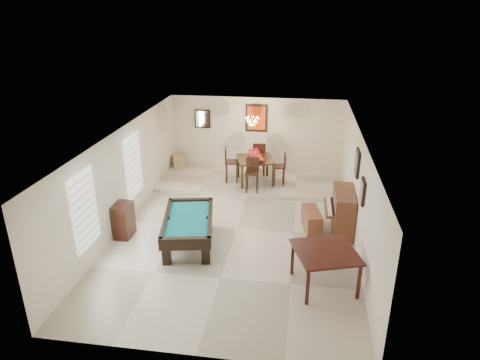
% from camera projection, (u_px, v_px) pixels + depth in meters
% --- Properties ---
extents(ground_plane, '(6.00, 9.00, 0.02)m').
position_uv_depth(ground_plane, '(237.00, 229.00, 11.34)').
color(ground_plane, beige).
extents(wall_back, '(6.00, 0.04, 2.60)m').
position_uv_depth(wall_back, '(256.00, 134.00, 14.96)').
color(wall_back, silver).
rests_on(wall_back, ground_plane).
extents(wall_front, '(6.00, 0.04, 2.60)m').
position_uv_depth(wall_front, '(193.00, 292.00, 6.72)').
color(wall_front, silver).
rests_on(wall_front, ground_plane).
extents(wall_left, '(0.04, 9.00, 2.60)m').
position_uv_depth(wall_left, '(124.00, 177.00, 11.25)').
color(wall_left, silver).
rests_on(wall_left, ground_plane).
extents(wall_right, '(0.04, 9.00, 2.60)m').
position_uv_depth(wall_right, '(358.00, 190.00, 10.44)').
color(wall_right, silver).
rests_on(wall_right, ground_plane).
extents(ceiling, '(6.00, 9.00, 0.04)m').
position_uv_depth(ceiling, '(236.00, 134.00, 10.35)').
color(ceiling, white).
rests_on(ceiling, wall_back).
extents(dining_step, '(6.00, 2.50, 0.12)m').
position_uv_depth(dining_step, '(252.00, 181.00, 14.29)').
color(dining_step, beige).
rests_on(dining_step, ground_plane).
extents(window_left_front, '(0.06, 1.00, 1.70)m').
position_uv_depth(window_left_front, '(85.00, 210.00, 9.19)').
color(window_left_front, white).
rests_on(window_left_front, wall_left).
extents(window_left_rear, '(0.06, 1.00, 1.70)m').
position_uv_depth(window_left_rear, '(133.00, 166.00, 11.76)').
color(window_left_rear, white).
rests_on(window_left_rear, wall_left).
extents(pool_table, '(1.53, 2.31, 0.71)m').
position_uv_depth(pool_table, '(189.00, 231.00, 10.47)').
color(pool_table, black).
rests_on(pool_table, ground_plane).
extents(square_table, '(1.53, 1.53, 0.84)m').
position_uv_depth(square_table, '(324.00, 268.00, 8.88)').
color(square_table, black).
rests_on(square_table, ground_plane).
extents(upright_piano, '(0.76, 1.36, 1.13)m').
position_uv_depth(upright_piano, '(338.00, 211.00, 11.01)').
color(upright_piano, brown).
rests_on(upright_piano, ground_plane).
extents(piano_bench, '(0.56, 1.04, 0.55)m').
position_uv_depth(piano_bench, '(312.00, 220.00, 11.19)').
color(piano_bench, brown).
rests_on(piano_bench, ground_plane).
extents(apothecary_chest, '(0.39, 0.59, 0.89)m').
position_uv_depth(apothecary_chest, '(124.00, 220.00, 10.82)').
color(apothecary_chest, black).
rests_on(apothecary_chest, ground_plane).
extents(dining_table, '(1.39, 1.39, 0.93)m').
position_uv_depth(dining_table, '(255.00, 169.00, 13.85)').
color(dining_table, black).
rests_on(dining_table, dining_step).
extents(flower_vase, '(0.14, 0.14, 0.24)m').
position_uv_depth(flower_vase, '(255.00, 151.00, 13.63)').
color(flower_vase, red).
rests_on(flower_vase, dining_table).
extents(dining_chair_south, '(0.41, 0.41, 1.07)m').
position_uv_depth(dining_chair_south, '(252.00, 175.00, 13.13)').
color(dining_chair_south, black).
rests_on(dining_chair_south, dining_step).
extents(dining_chair_north, '(0.48, 0.48, 1.15)m').
position_uv_depth(dining_chair_north, '(259.00, 158.00, 14.46)').
color(dining_chair_north, black).
rests_on(dining_chair_north, dining_step).
extents(dining_chair_west, '(0.48, 0.48, 1.15)m').
position_uv_depth(dining_chair_west, '(232.00, 165.00, 13.88)').
color(dining_chair_west, black).
rests_on(dining_chair_west, dining_step).
extents(dining_chair_east, '(0.42, 0.42, 1.03)m').
position_uv_depth(dining_chair_east, '(279.00, 169.00, 13.70)').
color(dining_chair_east, black).
rests_on(dining_chair_east, dining_step).
extents(corner_bench, '(0.52, 0.59, 0.44)m').
position_uv_depth(corner_bench, '(179.00, 161.00, 15.25)').
color(corner_bench, tan).
rests_on(corner_bench, dining_step).
extents(chandelier, '(0.44, 0.44, 0.60)m').
position_uv_depth(chandelier, '(252.00, 118.00, 13.43)').
color(chandelier, '#FFE5B2').
rests_on(chandelier, ceiling).
extents(back_painting, '(0.75, 0.06, 0.95)m').
position_uv_depth(back_painting, '(256.00, 118.00, 14.70)').
color(back_painting, '#D84C14').
rests_on(back_painting, wall_back).
extents(back_mirror, '(0.55, 0.06, 0.65)m').
position_uv_depth(back_mirror, '(203.00, 119.00, 15.00)').
color(back_mirror, white).
rests_on(back_mirror, wall_back).
extents(right_picture_upper, '(0.06, 0.55, 0.65)m').
position_uv_depth(right_picture_upper, '(357.00, 163.00, 10.49)').
color(right_picture_upper, slate).
rests_on(right_picture_upper, wall_right).
extents(right_picture_lower, '(0.06, 0.45, 0.55)m').
position_uv_depth(right_picture_lower, '(363.00, 191.00, 9.37)').
color(right_picture_lower, gray).
rests_on(right_picture_lower, wall_right).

